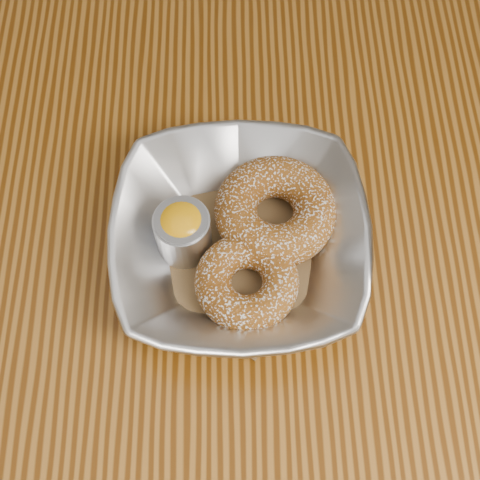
{
  "coord_description": "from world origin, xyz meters",
  "views": [
    {
      "loc": [
        0.03,
        -0.18,
        1.3
      ],
      "look_at": [
        0.04,
        0.07,
        0.78
      ],
      "focal_mm": 50.0,
      "sensor_mm": 36.0,
      "label": 1
    }
  ],
  "objects_px": {
    "donut_back": "(275,211)",
    "table": "(204,363)",
    "donut_front": "(247,282)",
    "ramekin": "(183,231)",
    "serving_bowl": "(240,241)"
  },
  "relations": [
    {
      "from": "serving_bowl",
      "to": "ramekin",
      "type": "bearing_deg",
      "value": 172.58
    },
    {
      "from": "ramekin",
      "to": "serving_bowl",
      "type": "bearing_deg",
      "value": -7.42
    },
    {
      "from": "table",
      "to": "serving_bowl",
      "type": "distance_m",
      "value": 0.15
    },
    {
      "from": "donut_front",
      "to": "ramekin",
      "type": "distance_m",
      "value": 0.07
    },
    {
      "from": "table",
      "to": "serving_bowl",
      "type": "relative_size",
      "value": 5.39
    },
    {
      "from": "table",
      "to": "donut_back",
      "type": "bearing_deg",
      "value": 55.58
    },
    {
      "from": "serving_bowl",
      "to": "donut_back",
      "type": "height_order",
      "value": "serving_bowl"
    },
    {
      "from": "donut_front",
      "to": "table",
      "type": "bearing_deg",
      "value": -140.74
    },
    {
      "from": "table",
      "to": "ramekin",
      "type": "height_order",
      "value": "ramekin"
    },
    {
      "from": "donut_back",
      "to": "ramekin",
      "type": "xyz_separation_m",
      "value": [
        -0.08,
        -0.02,
        0.01
      ]
    },
    {
      "from": "table",
      "to": "donut_front",
      "type": "bearing_deg",
      "value": 39.26
    },
    {
      "from": "serving_bowl",
      "to": "donut_front",
      "type": "relative_size",
      "value": 2.49
    },
    {
      "from": "donut_front",
      "to": "ramekin",
      "type": "height_order",
      "value": "ramekin"
    },
    {
      "from": "donut_back",
      "to": "table",
      "type": "bearing_deg",
      "value": -124.42
    },
    {
      "from": "donut_front",
      "to": "ramekin",
      "type": "relative_size",
      "value": 1.62
    }
  ]
}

